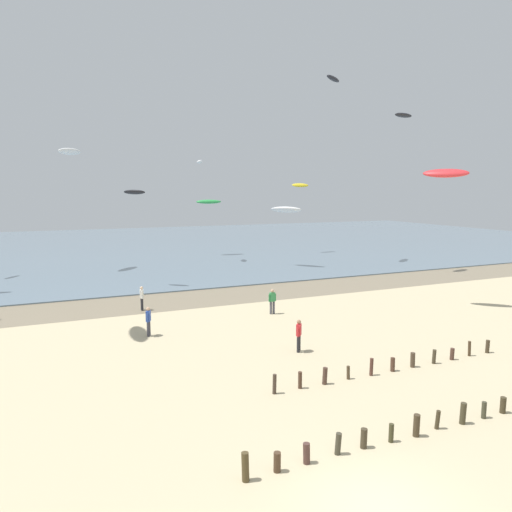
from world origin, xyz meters
The scene contains 17 objects.
wet_sand_strip centered at (0.00, 26.06, 0.00)m, with size 120.00×6.07×0.01m, color #84755B.
sea centered at (0.00, 64.09, 0.05)m, with size 160.00×70.00×0.10m, color slate.
groyne_near centered at (4.45, 2.79, 0.36)m, with size 14.97×0.35×0.87m.
groyne_mid centered at (6.84, 7.85, 0.35)m, with size 12.49×0.31×0.84m.
person_nearest_camera centered at (6.14, 19.49, 0.92)m, with size 0.57×0.24×1.71m.
person_mid_beach centered at (-2.55, 17.84, 0.92)m, with size 0.35×0.53×1.71m.
person_by_waterline centered at (4.06, 11.98, 0.92)m, with size 0.40×0.46×1.71m.
person_left_flank centered at (-1.80, 24.05, 0.92)m, with size 0.24×0.57×1.71m.
kite_aloft_1 centered at (22.43, 38.07, 20.69)m, with size 3.10×0.99×0.50m, color black.
kite_aloft_3 centered at (16.14, 36.99, 6.31)m, with size 3.51×1.12×0.56m, color white.
kite_aloft_4 centered at (18.10, 16.53, 9.54)m, with size 3.05×0.98×0.49m, color red.
kite_aloft_5 centered at (-5.08, 43.74, 12.27)m, with size 3.31×1.06×0.53m, color white.
kite_aloft_7 centered at (8.78, 44.40, 11.61)m, with size 2.04×0.65×0.33m, color white.
kite_aloft_8 centered at (25.40, 29.75, 15.75)m, with size 2.51×0.80×0.40m, color black.
kite_aloft_9 centered at (-0.67, 32.40, 8.21)m, with size 1.97×0.63×0.31m, color black.
kite_aloft_10 centered at (23.34, 46.94, 9.06)m, with size 2.58×0.83×0.41m, color yellow.
kite_aloft_11 centered at (11.46, 49.47, 6.95)m, with size 3.22×1.03×0.52m, color green.
Camera 1 is at (-7.59, -9.10, 8.31)m, focal length 33.55 mm.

